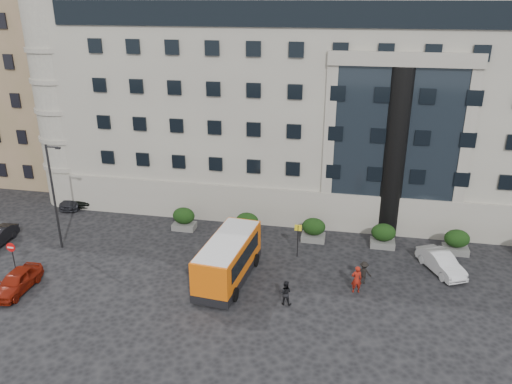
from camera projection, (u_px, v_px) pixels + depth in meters
ground at (204, 285)px, 32.52m from camera, size 120.00×120.00×0.00m
civic_building at (326, 91)px, 48.20m from camera, size 44.00×24.00×18.00m
entrance_column at (394, 154)px, 37.36m from camera, size 1.80×1.80×13.00m
apartment_near at (33, 75)px, 51.41m from camera, size 14.00×14.00×20.00m
apartment_far at (91, 47)px, 68.01m from camera, size 13.00×13.00×22.00m
hedge_a at (184, 218)px, 40.01m from camera, size 1.80×1.26×1.84m
hedge_b at (247, 224)px, 39.07m from camera, size 1.80×1.26×1.84m
hedge_c at (314, 229)px, 38.14m from camera, size 1.80×1.26×1.84m
hedge_d at (383, 235)px, 37.20m from camera, size 1.80×1.26×1.84m
hedge_e at (457, 241)px, 36.27m from camera, size 1.80×1.26×1.84m
street_lamp at (54, 193)px, 35.80m from camera, size 1.16×0.18×8.00m
bus_stop_sign at (298, 235)px, 35.45m from camera, size 0.50×0.08×2.52m
no_entry_sign at (12, 252)px, 33.30m from camera, size 0.64×0.16×2.32m
minibus at (228, 258)px, 32.58m from camera, size 3.19×7.23×2.93m
red_truck at (128, 170)px, 49.76m from camera, size 2.29×4.81×2.59m
parked_car_a at (17, 281)px, 31.67m from camera, size 1.70×4.05×1.37m
parked_car_c at (76, 198)px, 44.90m from camera, size 2.16×4.42×1.24m
parked_car_d at (92, 192)px, 45.91m from camera, size 2.72×5.60×1.53m
white_taxi at (441, 262)px, 33.92m from camera, size 3.13×4.35×1.37m
pedestrian_a at (357, 279)px, 31.43m from camera, size 0.76×0.59×1.86m
pedestrian_b at (285, 293)px, 30.25m from camera, size 0.81×0.64×1.60m
pedestrian_c at (364, 272)px, 32.49m from camera, size 1.09×0.73×1.57m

